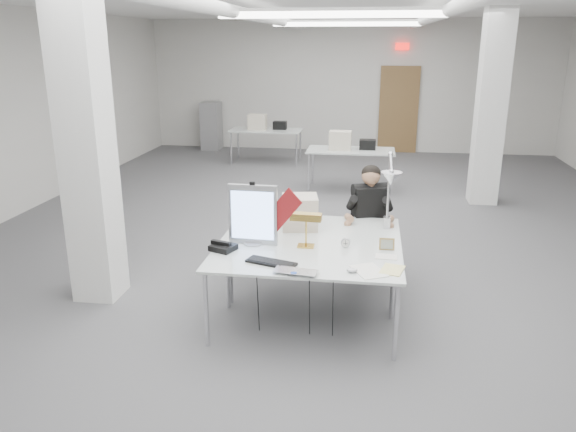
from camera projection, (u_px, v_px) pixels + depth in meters
name	position (u px, v px, depth m)	size (l,w,h in m)	color
room_shell	(332.00, 119.00, 7.37)	(10.04, 14.04, 3.24)	#4D4D50
desk_main	(304.00, 260.00, 5.17)	(1.80, 0.90, 0.03)	silver
desk_second	(314.00, 229.00, 6.02)	(1.80, 0.90, 0.03)	silver
bg_desk_a	(351.00, 150.00, 10.34)	(1.60, 0.80, 0.03)	silver
bg_desk_b	(266.00, 130.00, 12.70)	(1.60, 0.80, 0.03)	silver
filing_cabinet	(211.00, 126.00, 14.35)	(0.45, 0.55, 1.20)	gray
office_chair	(368.00, 232.00, 6.56)	(0.53, 0.53, 1.08)	black
seated_person	(370.00, 203.00, 6.41)	(0.47, 0.59, 0.89)	black
monitor	(253.00, 215.00, 5.46)	(0.48, 0.05, 0.60)	#A3A3A7
pennant	(282.00, 211.00, 5.36)	(0.47, 0.01, 0.20)	maroon
keyboard	(271.00, 263.00, 5.04)	(0.46, 0.15, 0.02)	black
laptop	(294.00, 275.00, 4.77)	(0.38, 0.24, 0.03)	#AAAAAE
mouse	(352.00, 270.00, 4.85)	(0.10, 0.06, 0.04)	#B7B7BC
bankers_lamp	(306.00, 231.00, 5.41)	(0.29, 0.11, 0.32)	gold
desk_phone	(223.00, 247.00, 5.36)	(0.22, 0.20, 0.05)	black
picture_frame_left	(248.00, 236.00, 5.59)	(0.15, 0.01, 0.12)	#9D7943
picture_frame_right	(387.00, 244.00, 5.37)	(0.15, 0.01, 0.12)	#AB8949
desk_clock	(346.00, 243.00, 5.43)	(0.09, 0.09, 0.03)	#ADACB1
paper_stack_a	(369.00, 271.00, 4.88)	(0.23, 0.33, 0.01)	white
paper_stack_b	(392.00, 270.00, 4.90)	(0.18, 0.26, 0.01)	#F6EC93
paper_stack_c	(386.00, 257.00, 5.20)	(0.20, 0.14, 0.01)	white
beige_monitor	(300.00, 212.00, 5.96)	(0.37, 0.35, 0.35)	beige
architect_lamp	(389.00, 195.00, 5.66)	(0.23, 0.67, 0.86)	#BBBBC0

